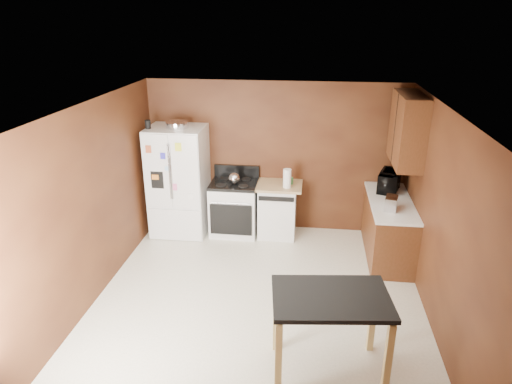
% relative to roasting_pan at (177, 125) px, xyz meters
% --- Properties ---
extents(floor, '(4.50, 4.50, 0.00)m').
position_rel_roasting_pan_xyz_m(floor, '(1.52, -1.88, -1.85)').
color(floor, white).
rests_on(floor, ground).
extents(ceiling, '(4.50, 4.50, 0.00)m').
position_rel_roasting_pan_xyz_m(ceiling, '(1.52, -1.88, 0.65)').
color(ceiling, white).
rests_on(ceiling, ground).
extents(wall_back, '(4.20, 0.00, 4.20)m').
position_rel_roasting_pan_xyz_m(wall_back, '(1.52, 0.37, -0.60)').
color(wall_back, '#582F17').
rests_on(wall_back, ground).
extents(wall_front, '(4.20, 0.00, 4.20)m').
position_rel_roasting_pan_xyz_m(wall_front, '(1.52, -4.13, -0.60)').
color(wall_front, '#582F17').
rests_on(wall_front, ground).
extents(wall_left, '(0.00, 4.50, 4.50)m').
position_rel_roasting_pan_xyz_m(wall_left, '(-0.58, -1.88, -0.60)').
color(wall_left, '#582F17').
rests_on(wall_left, ground).
extents(wall_right, '(0.00, 4.50, 4.50)m').
position_rel_roasting_pan_xyz_m(wall_right, '(3.62, -1.88, -0.60)').
color(wall_right, '#582F17').
rests_on(wall_right, ground).
extents(roasting_pan, '(0.36, 0.36, 0.09)m').
position_rel_roasting_pan_xyz_m(roasting_pan, '(0.00, 0.00, 0.00)').
color(roasting_pan, silver).
rests_on(roasting_pan, refrigerator).
extents(pen_cup, '(0.09, 0.09, 0.13)m').
position_rel_roasting_pan_xyz_m(pen_cup, '(-0.43, -0.14, 0.02)').
color(pen_cup, black).
rests_on(pen_cup, refrigerator).
extents(kettle, '(0.19, 0.19, 0.19)m').
position_rel_roasting_pan_xyz_m(kettle, '(0.90, -0.02, -0.85)').
color(kettle, silver).
rests_on(kettle, gas_range).
extents(paper_towel, '(0.13, 0.13, 0.30)m').
position_rel_roasting_pan_xyz_m(paper_towel, '(1.75, -0.04, -0.81)').
color(paper_towel, white).
rests_on(paper_towel, dishwasher).
extents(green_canister, '(0.12, 0.12, 0.10)m').
position_rel_roasting_pan_xyz_m(green_canister, '(1.79, 0.13, -0.90)').
color(green_canister, '#3A974F').
rests_on(green_canister, dishwasher).
extents(toaster, '(0.22, 0.29, 0.19)m').
position_rel_roasting_pan_xyz_m(toaster, '(3.26, -0.76, -0.85)').
color(toaster, silver).
rests_on(toaster, right_cabinets).
extents(microwave, '(0.49, 0.59, 0.28)m').
position_rel_roasting_pan_xyz_m(microwave, '(3.33, -0.00, -0.80)').
color(microwave, black).
rests_on(microwave, right_cabinets).
extents(refrigerator, '(0.90, 0.80, 1.80)m').
position_rel_roasting_pan_xyz_m(refrigerator, '(-0.03, -0.01, -0.95)').
color(refrigerator, white).
rests_on(refrigerator, ground).
extents(gas_range, '(0.76, 0.68, 1.10)m').
position_rel_roasting_pan_xyz_m(gas_range, '(0.88, 0.05, -1.38)').
color(gas_range, white).
rests_on(gas_range, ground).
extents(dishwasher, '(0.78, 0.63, 0.89)m').
position_rel_roasting_pan_xyz_m(dishwasher, '(1.60, 0.07, -1.39)').
color(dishwasher, white).
rests_on(dishwasher, ground).
extents(right_cabinets, '(0.63, 1.58, 2.45)m').
position_rel_roasting_pan_xyz_m(right_cabinets, '(3.36, -0.40, -0.94)').
color(right_cabinets, '#5D2E19').
rests_on(right_cabinets, ground).
extents(island, '(1.23, 0.90, 0.91)m').
position_rel_roasting_pan_xyz_m(island, '(2.37, -3.01, -1.08)').
color(island, black).
rests_on(island, ground).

